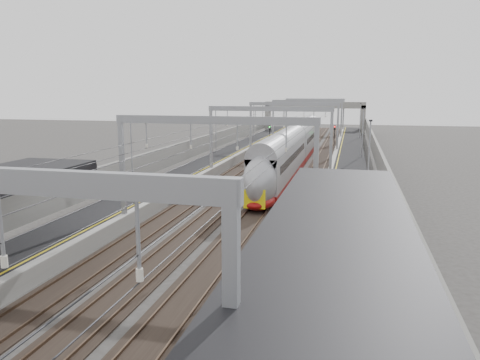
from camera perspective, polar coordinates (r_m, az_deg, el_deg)
The scene contains 13 objects.
platform_left at distance 53.94m, azimuth -4.30°, elevation 1.54°, with size 4.00×120.00×1.00m, color black.
platform_right at distance 51.42m, azimuth 12.95°, elevation 0.84°, with size 4.00×120.00×1.00m, color black.
tracks at distance 52.16m, azimuth 4.11°, elevation 0.73°, with size 11.40×140.00×0.20m.
overhead_line at distance 57.98m, azimuth 5.28°, elevation 7.77°, with size 13.00×140.00×6.60m.
canopy_right at distance 9.55m, azimuth 10.90°, elevation -14.08°, with size 4.40×30.00×4.24m.
overbridge at distance 106.09m, azimuth 9.08°, elevation 8.55°, with size 22.00×2.20×6.90m.
wall_left at distance 54.83m, azimuth -7.50°, elevation 2.79°, with size 0.30×120.00×3.20m, color slate.
wall_right at distance 51.32m, azimuth 16.57°, elevation 1.90°, with size 0.30×120.00×3.20m, color slate.
train at distance 55.90m, azimuth 6.39°, elevation 3.41°, with size 2.60×47.47×4.12m.
bench at distance 18.90m, azimuth 9.78°, elevation -12.72°, with size 1.21×1.96×0.99m.
signal_green at distance 79.29m, azimuth 3.64°, elevation 5.87°, with size 0.32×0.32×3.48m.
signal_red_near at distance 68.90m, azimuth 9.20°, elevation 5.03°, with size 0.32×0.32×3.48m.
signal_red_far at distance 81.33m, azimuth 11.45°, elevation 5.81°, with size 0.32×0.32×3.48m.
Camera 1 is at (8.30, -5.70, 9.06)m, focal length 35.00 mm.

